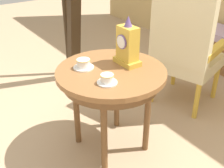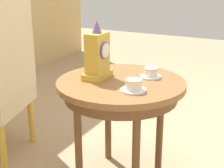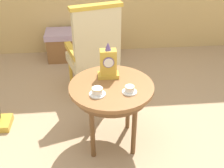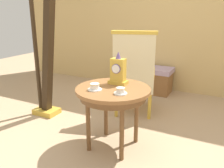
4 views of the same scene
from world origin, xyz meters
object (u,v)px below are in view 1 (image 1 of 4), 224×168
at_px(teacup_right, 107,79).
at_px(armchair, 185,45).
at_px(teacup_left, 83,64).
at_px(side_table, 111,80).
at_px(mantel_clock, 127,45).
at_px(harp, 71,14).

xyz_separation_m(teacup_right, armchair, (-0.26, 0.98, -0.08)).
distance_m(teacup_left, armchair, 1.00).
distance_m(side_table, armchair, 0.86).
height_order(teacup_right, mantel_clock, mantel_clock).
xyz_separation_m(teacup_left, teacup_right, (0.27, 0.01, -0.00)).
distance_m(armchair, harp, 1.17).
bearing_deg(harp, teacup_left, -24.07).
bearing_deg(teacup_right, harp, 160.83).
height_order(teacup_right, armchair, armchair).
distance_m(teacup_right, mantel_clock, 0.33).
height_order(side_table, teacup_left, teacup_left).
bearing_deg(teacup_right, side_table, 137.76).
height_order(side_table, armchair, armchair).
relative_size(teacup_left, harp, 0.08).
relative_size(teacup_left, armchair, 0.12).
bearing_deg(harp, mantel_clock, -8.95).
distance_m(teacup_left, teacup_right, 0.27).
distance_m(teacup_left, mantel_clock, 0.32).
height_order(mantel_clock, armchair, armchair).
xyz_separation_m(teacup_left, mantel_clock, (0.11, 0.28, 0.11)).
relative_size(side_table, mantel_clock, 2.21).
bearing_deg(mantel_clock, teacup_left, -111.79).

